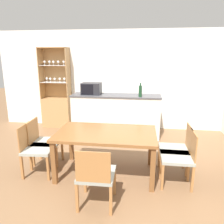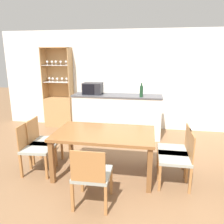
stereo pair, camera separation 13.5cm
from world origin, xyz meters
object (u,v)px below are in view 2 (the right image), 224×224
Objects in this scene: dining_chair_head_near at (92,175)px; wine_bottle at (141,91)px; display_cabinet at (59,105)px; microwave at (93,88)px; dining_table at (104,137)px; dining_chair_side_right_far at (175,150)px; dining_chair_side_right_near at (178,158)px; dining_chair_side_left_near at (35,147)px; dining_chair_side_left_far at (43,141)px.

wine_bottle is at bearing 77.24° from dining_chair_head_near.
display_cabinet reaches higher than microwave.
dining_chair_head_near is 1.86× the size of microwave.
wine_bottle is (0.51, 1.63, 0.50)m from dining_table.
display_cabinet reaches higher than dining_chair_head_near.
microwave is at bearing 47.15° from dining_chair_side_right_far.
dining_chair_side_right_near is (2.88, -2.46, -0.16)m from display_cabinet.
display_cabinet is at bearing 53.24° from dining_chair_side_right_far.
dining_chair_side_right_near is 1.86× the size of microwave.
dining_chair_side_right_near is at bearing -70.57° from wine_bottle.
display_cabinet is 6.72× the size of wine_bottle.
microwave is (0.48, 1.96, 0.71)m from dining_chair_side_left_near.
dining_chair_side_left_far is 2.29m from dining_chair_side_right_near.
dining_chair_side_left_far is at bearing -137.71° from wine_bottle.
dining_chair_side_right_far reaches higher than dining_table.
microwave is at bearing -24.57° from display_cabinet.
dining_chair_side_left_near is (-1.13, -0.14, -0.20)m from dining_table.
display_cabinet is 1.34× the size of dining_table.
dining_table is at bearing 89.03° from dining_chair_head_near.
dining_table is at bearing -70.27° from microwave.
dining_chair_side_left_near is at bearing 148.41° from dining_chair_head_near.
display_cabinet is at bearing 49.58° from dining_chair_side_right_near.
display_cabinet is 2.42m from wine_bottle.
wine_bottle reaches higher than dining_chair_side_left_far.
dining_table is at bearing 97.39° from dining_chair_side_right_far.
display_cabinet is at bearing -169.94° from dining_chair_side_left_near.
dining_chair_side_left_near is at bearing -103.83° from microwave.
dining_table is 1.89× the size of dining_chair_side_left_far.
dining_chair_side_left_near is 2.66× the size of wine_bottle.
display_cabinet reaches higher than dining_chair_side_right_far.
microwave is (0.48, 1.68, 0.71)m from dining_chair_side_left_far.
dining_chair_side_right_near is at bearing -179.67° from dining_chair_side_right_far.
dining_chair_side_right_near is 2.27m from dining_chair_side_left_near.
dining_chair_side_left_near is (-2.27, -0.00, 0.00)m from dining_chair_side_right_near.
dining_table is at bearing 79.08° from dining_chair_side_left_far.
dining_chair_side_left_far is 2.33m from wine_bottle.
microwave is (-1.79, 1.68, 0.71)m from dining_chair_side_right_far.
dining_chair_side_right_far is at bearing 0.07° from dining_chair_side_right_near.
dining_chair_head_near and dining_chair_side_left_near have the same top height.
microwave is at bearing 159.96° from dining_chair_side_left_far.
dining_table is 2.00m from microwave.
wine_bottle reaches higher than dining_chair_side_right_near.
display_cabinet reaches higher than dining_chair_side_left_near.
dining_chair_side_left_far and dining_chair_side_left_near have the same top height.
dining_chair_side_left_far is 2.27m from dining_chair_side_right_far.
wine_bottle reaches higher than microwave.
display_cabinet is 2.53× the size of dining_chair_side_right_near.
dining_table is 1.16m from dining_chair_side_left_near.
dining_chair_side_left_near is (-0.00, -0.28, 0.00)m from dining_chair_side_left_far.
dining_chair_head_near is 1.48m from dining_chair_side_left_far.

